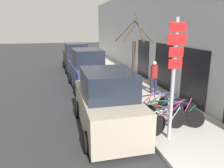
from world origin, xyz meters
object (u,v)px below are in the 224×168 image
object	(u,v)px
bicycle_1	(176,117)
parked_car_0	(107,103)
bicycle_0	(161,123)
bicycle_5	(149,105)
parked_car_1	(87,71)
bicycle_4	(158,106)
street_tree	(134,64)
signpost	(173,75)
bicycle_3	(164,111)
pedestrian_near	(154,75)
bicycle_2	(171,114)
parked_car_2	(76,58)

from	to	relation	value
bicycle_1	parked_car_0	distance (m)	2.52
bicycle_1	bicycle_0	bearing A→B (deg)	84.85
bicycle_5	parked_car_1	xyz separation A→B (m)	(-1.91, 4.98, 0.57)
bicycle_5	parked_car_0	world-z (taller)	parked_car_0
bicycle_4	street_tree	world-z (taller)	street_tree
signpost	bicycle_3	size ratio (longest dim) A/B	1.70
parked_car_0	pedestrian_near	distance (m)	4.83
bicycle_3	bicycle_2	bearing A→B (deg)	-171.05
signpost	parked_car_1	bearing A→B (deg)	103.53
bicycle_4	bicycle_5	bearing A→B (deg)	41.76
parked_car_1	parked_car_2	world-z (taller)	parked_car_1
parked_car_1	street_tree	distance (m)	4.02
bicycle_1	bicycle_2	bearing A→B (deg)	-14.56
bicycle_2	parked_car_0	world-z (taller)	parked_car_0
parked_car_0	signpost	bearing A→B (deg)	-38.29
bicycle_4	bicycle_5	xyz separation A→B (m)	(-0.25, 0.29, -0.03)
signpost	parked_car_0	bearing A→B (deg)	141.96
parked_car_1	parked_car_0	bearing A→B (deg)	-93.48
bicycle_4	bicycle_5	size ratio (longest dim) A/B	1.17
bicycle_1	parked_car_1	world-z (taller)	parked_car_1
bicycle_2	bicycle_5	bearing A→B (deg)	48.93
bicycle_1	bicycle_5	distance (m)	1.52
bicycle_0	parked_car_1	distance (m)	6.92
signpost	bicycle_0	distance (m)	1.78
parked_car_2	pedestrian_near	bearing A→B (deg)	-69.72
bicycle_1	bicycle_3	distance (m)	0.71
bicycle_0	bicycle_5	size ratio (longest dim) A/B	1.02
bicycle_4	parked_car_1	xyz separation A→B (m)	(-2.16, 5.27, 0.53)
bicycle_2	bicycle_1	bearing A→B (deg)	-136.07
bicycle_3	parked_car_2	bearing A→B (deg)	12.72
signpost	pedestrian_near	size ratio (longest dim) A/B	2.17
signpost	parked_car_0	world-z (taller)	signpost
bicycle_3	pedestrian_near	world-z (taller)	pedestrian_near
parked_car_1	signpost	bearing A→B (deg)	-79.28
bicycle_2	bicycle_3	world-z (taller)	bicycle_2
parked_car_0	bicycle_1	bearing A→B (deg)	-17.54
bicycle_2	pedestrian_near	xyz separation A→B (m)	(1.08, 3.90, 0.61)
bicycle_1	bicycle_4	bearing A→B (deg)	-18.57
parked_car_0	pedestrian_near	xyz separation A→B (m)	(3.40, 3.43, 0.14)
bicycle_2	parked_car_1	xyz separation A→B (m)	(-2.25, 6.18, 0.54)
parked_car_0	pedestrian_near	bearing A→B (deg)	44.98
bicycle_5	parked_car_2	world-z (taller)	parked_car_2
parked_car_2	pedestrian_near	size ratio (longest dim) A/B	2.66
bicycle_1	bicycle_5	size ratio (longest dim) A/B	1.11
bicycle_1	street_tree	bearing A→B (deg)	-14.05
parked_car_1	pedestrian_near	size ratio (longest dim) A/B	2.73
bicycle_2	parked_car_0	distance (m)	2.41
signpost	pedestrian_near	distance (m)	5.20
bicycle_2	bicycle_5	distance (m)	1.25
signpost	parked_car_0	distance (m)	2.57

